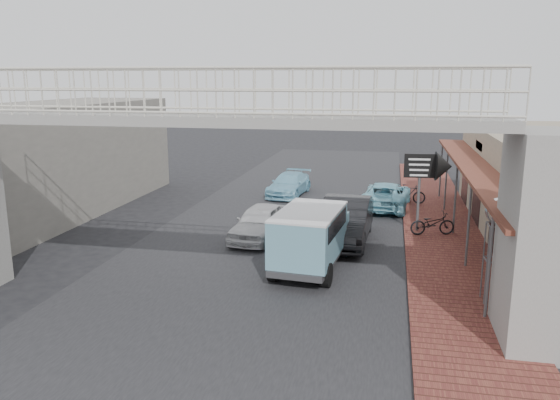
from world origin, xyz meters
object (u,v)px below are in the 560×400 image
at_px(motorcycle_near, 432,223).
at_px(motorcycle_far, 409,194).
at_px(white_hatchback, 260,222).
at_px(dark_sedan, 345,220).
at_px(angkot_van, 311,231).
at_px(street_clock, 499,217).
at_px(angkot_curb, 386,195).
at_px(angkot_far, 289,184).
at_px(arrow_sign, 441,167).

bearing_deg(motorcycle_near, motorcycle_far, -7.46).
height_order(white_hatchback, dark_sedan, dark_sedan).
distance_m(angkot_van, motorcycle_far, 10.66).
relative_size(motorcycle_near, street_clock, 0.60).
bearing_deg(motorcycle_near, white_hatchback, 87.96).
height_order(angkot_curb, angkot_far, angkot_curb).
height_order(dark_sedan, motorcycle_near, dark_sedan).
distance_m(angkot_curb, arrow_sign, 4.98).
height_order(angkot_far, angkot_van, angkot_van).
distance_m(motorcycle_far, arrow_sign, 5.41).
xyz_separation_m(white_hatchback, motorcycle_far, (5.80, 7.01, -0.09)).
relative_size(dark_sedan, angkot_curb, 1.11).
bearing_deg(arrow_sign, angkot_curb, 112.98).
height_order(dark_sedan, angkot_curb, dark_sedan).
xyz_separation_m(white_hatchback, angkot_curb, (4.70, 6.16, -0.04)).
relative_size(angkot_van, motorcycle_near, 2.46).
height_order(street_clock, arrow_sign, arrow_sign).
height_order(white_hatchback, motorcycle_near, white_hatchback).
bearing_deg(motorcycle_far, angkot_far, 79.18).
bearing_deg(motorcycle_near, street_clock, 175.20).
distance_m(dark_sedan, angkot_far, 8.70).
bearing_deg(dark_sedan, street_clock, -47.03).
height_order(motorcycle_far, street_clock, street_clock).
bearing_deg(street_clock, arrow_sign, 95.71).
height_order(dark_sedan, street_clock, street_clock).
relative_size(white_hatchback, motorcycle_far, 2.47).
relative_size(dark_sedan, motorcycle_near, 2.87).
relative_size(angkot_far, arrow_sign, 1.25).
bearing_deg(angkot_far, motorcycle_near, -37.35).
bearing_deg(dark_sedan, arrow_sign, 29.33).
bearing_deg(angkot_curb, motorcycle_near, 117.34).
xyz_separation_m(angkot_far, motorcycle_near, (6.97, -6.66, -0.03)).
distance_m(angkot_far, arrow_sign, 9.66).
distance_m(angkot_far, motorcycle_far, 6.33).
distance_m(white_hatchback, dark_sedan, 3.28).
distance_m(dark_sedan, angkot_curb, 6.02).
height_order(motorcycle_near, motorcycle_far, motorcycle_far).
relative_size(angkot_curb, angkot_van, 1.05).
relative_size(angkot_curb, motorcycle_far, 2.87).
xyz_separation_m(motorcycle_far, arrow_sign, (0.99, -4.87, 2.12)).
bearing_deg(motorcycle_far, angkot_van, 161.58).
xyz_separation_m(motorcycle_near, arrow_sign, (0.24, 0.59, 2.14)).
distance_m(angkot_far, street_clock, 15.55).
height_order(white_hatchback, angkot_curb, white_hatchback).
xyz_separation_m(motorcycle_far, street_clock, (1.95, -11.89, 1.93)).
bearing_deg(motorcycle_far, arrow_sign, -168.41).
bearing_deg(arrow_sign, angkot_far, 135.41).
bearing_deg(arrow_sign, dark_sedan, -157.30).
relative_size(street_clock, arrow_sign, 0.90).
distance_m(white_hatchback, angkot_van, 3.96).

